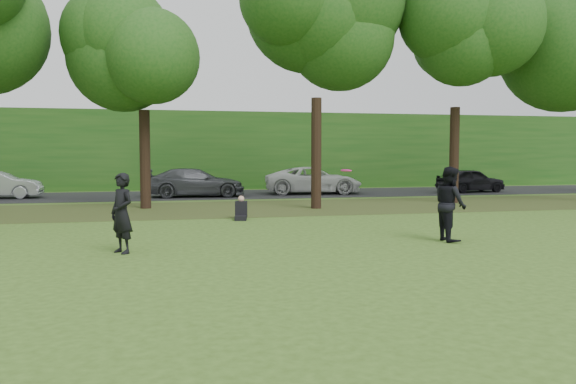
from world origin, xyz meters
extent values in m
plane|color=#345119|center=(0.00, 0.00, 0.00)|extent=(120.00, 120.00, 0.00)
cube|color=#3F3616|center=(0.00, 13.00, 0.01)|extent=(60.00, 7.00, 0.01)
cube|color=black|center=(0.00, 21.00, 0.01)|extent=(70.00, 7.00, 0.02)
cube|color=#1A4A15|center=(0.00, 27.00, 2.50)|extent=(70.00, 3.00, 5.00)
imported|color=black|center=(-3.22, 3.12, 0.94)|extent=(0.77, 0.82, 1.88)
imported|color=black|center=(5.15, 3.13, 0.99)|extent=(0.80, 1.00, 1.98)
imported|color=#43454B|center=(-0.61, 19.63, 0.77)|extent=(5.23, 2.23, 1.50)
imported|color=silver|center=(6.08, 20.44, 0.78)|extent=(5.69, 3.04, 1.52)
imported|color=black|center=(15.51, 19.66, 0.72)|extent=(4.31, 2.21, 1.40)
cylinder|color=#FF15A0|center=(2.21, 3.03, 1.90)|extent=(0.38, 0.38, 0.07)
cube|color=black|center=(0.35, 8.93, 0.08)|extent=(0.50, 0.63, 0.16)
cube|color=black|center=(0.40, 9.20, 0.36)|extent=(0.48, 0.41, 0.56)
sphere|color=tan|center=(0.40, 9.20, 0.72)|extent=(0.22, 0.22, 0.22)
cylinder|color=black|center=(-3.00, 13.90, 2.06)|extent=(0.44, 0.44, 4.12)
sphere|color=#1A4A15|center=(-3.00, 13.90, 6.86)|extent=(5.80, 5.80, 5.80)
cylinder|color=black|center=(4.00, 12.30, 2.31)|extent=(0.44, 0.44, 4.62)
sphere|color=#1A4A15|center=(4.00, 12.30, 7.70)|extent=(6.60, 6.60, 6.60)
cylinder|color=black|center=(11.00, 13.50, 2.23)|extent=(0.44, 0.44, 4.45)
sphere|color=#1A4A15|center=(11.00, 13.50, 7.42)|extent=(6.20, 6.20, 6.20)
camera|label=1|loc=(-2.27, -10.37, 2.34)|focal=35.00mm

